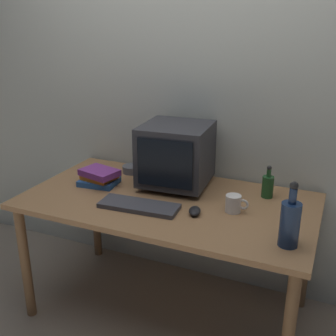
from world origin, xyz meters
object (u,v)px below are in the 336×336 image
object	(u,v)px
book_stack	(99,177)
cd_spindle	(132,169)
computer_mouse	(195,211)
mug	(234,204)
keyboard	(139,206)
bottle_tall	(290,222)
crt_monitor	(176,155)
bottle_short	(268,186)

from	to	relation	value
book_stack	cd_spindle	bearing A→B (deg)	73.09
computer_mouse	cd_spindle	world-z (taller)	cd_spindle
book_stack	mug	bearing A→B (deg)	-2.69
keyboard	mug	distance (m)	0.49
bottle_tall	cd_spindle	xyz separation A→B (m)	(-1.05, 0.53, -0.09)
crt_monitor	computer_mouse	size ratio (longest dim) A/B	4.12
crt_monitor	computer_mouse	distance (m)	0.43
mug	bottle_short	bearing A→B (deg)	64.54
bottle_short	bottle_tall	bearing A→B (deg)	-69.35
crt_monitor	mug	size ratio (longest dim) A/B	3.43
bottle_short	book_stack	size ratio (longest dim) A/B	0.75
computer_mouse	mug	size ratio (longest dim) A/B	0.83
bottle_short	crt_monitor	bearing A→B (deg)	-174.72
bottle_tall	cd_spindle	bearing A→B (deg)	153.49
crt_monitor	bottle_short	world-z (taller)	crt_monitor
mug	computer_mouse	bearing A→B (deg)	-148.01
book_stack	keyboard	bearing A→B (deg)	-27.97
mug	cd_spindle	distance (m)	0.81
keyboard	computer_mouse	size ratio (longest dim) A/B	4.20
bottle_short	mug	xyz separation A→B (m)	(-0.12, -0.26, -0.02)
bottle_tall	mug	distance (m)	0.39
keyboard	bottle_tall	size ratio (longest dim) A/B	1.40
mug	book_stack	bearing A→B (deg)	177.31
computer_mouse	bottle_short	size ratio (longest dim) A/B	0.54
keyboard	bottle_short	size ratio (longest dim) A/B	2.27
mug	cd_spindle	bearing A→B (deg)	158.41
computer_mouse	bottle_short	distance (m)	0.47
keyboard	computer_mouse	world-z (taller)	computer_mouse
bottle_tall	book_stack	size ratio (longest dim) A/B	1.21
crt_monitor	mug	distance (m)	0.48
computer_mouse	mug	bearing A→B (deg)	16.96
computer_mouse	book_stack	bearing A→B (deg)	152.40
cd_spindle	book_stack	bearing A→B (deg)	-106.91
mug	cd_spindle	size ratio (longest dim) A/B	1.00
crt_monitor	keyboard	bearing A→B (deg)	-99.09
bottle_short	cd_spindle	xyz separation A→B (m)	(-0.87, 0.04, -0.05)
keyboard	bottle_short	bearing A→B (deg)	31.24
crt_monitor	mug	bearing A→B (deg)	-26.97
crt_monitor	bottle_tall	size ratio (longest dim) A/B	1.37
computer_mouse	cd_spindle	xyz separation A→B (m)	(-0.58, 0.40, 0.00)
computer_mouse	mug	xyz separation A→B (m)	(0.17, 0.11, 0.03)
bottle_tall	book_stack	xyz separation A→B (m)	(-1.13, 0.27, -0.06)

